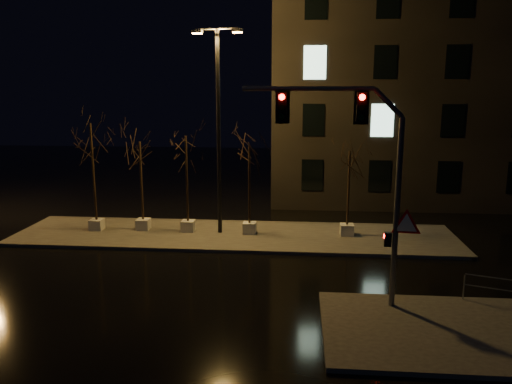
# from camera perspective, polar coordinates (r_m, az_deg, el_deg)

# --- Properties ---
(ground) EXTENTS (90.00, 90.00, 0.00)m
(ground) POSITION_cam_1_polar(r_m,az_deg,el_deg) (19.60, -4.84, -10.18)
(ground) COLOR black
(ground) RESTS_ON ground
(median) EXTENTS (22.00, 5.00, 0.15)m
(median) POSITION_cam_1_polar(r_m,az_deg,el_deg) (25.18, -2.52, -4.98)
(median) COLOR #403E39
(median) RESTS_ON ground
(sidewalk_corner) EXTENTS (7.00, 5.00, 0.15)m
(sidewalk_corner) POSITION_cam_1_polar(r_m,az_deg,el_deg) (16.68, 20.08, -14.68)
(sidewalk_corner) COLOR #403E39
(sidewalk_corner) RESTS_ON ground
(building) EXTENTS (25.00, 12.00, 15.00)m
(building) POSITION_cam_1_polar(r_m,az_deg,el_deg) (37.51, 22.19, 11.15)
(building) COLOR black
(building) RESTS_ON ground
(tree_0) EXTENTS (1.80, 1.80, 5.64)m
(tree_0) POSITION_cam_1_polar(r_m,az_deg,el_deg) (26.39, -18.26, 4.87)
(tree_0) COLOR silver
(tree_0) RESTS_ON median
(tree_1) EXTENTS (1.80, 1.80, 4.68)m
(tree_1) POSITION_cam_1_polar(r_m,az_deg,el_deg) (25.90, -13.07, 3.42)
(tree_1) COLOR silver
(tree_1) RESTS_ON median
(tree_2) EXTENTS (1.80, 1.80, 5.01)m
(tree_2) POSITION_cam_1_polar(r_m,az_deg,el_deg) (25.11, -7.98, 3.93)
(tree_2) COLOR silver
(tree_2) RESTS_ON median
(tree_3) EXTENTS (1.80, 1.80, 4.50)m
(tree_3) POSITION_cam_1_polar(r_m,az_deg,el_deg) (24.54, -0.77, 2.96)
(tree_3) COLOR silver
(tree_3) RESTS_ON median
(tree_4) EXTENTS (1.80, 1.80, 4.32)m
(tree_4) POSITION_cam_1_polar(r_m,az_deg,el_deg) (24.67, 10.60, 2.47)
(tree_4) COLOR silver
(tree_4) RESTS_ON median
(traffic_signal_mast) EXTENTS (5.90, 0.54, 7.22)m
(traffic_signal_mast) POSITION_cam_1_polar(r_m,az_deg,el_deg) (16.38, 12.00, 3.03)
(traffic_signal_mast) COLOR slate
(traffic_signal_mast) RESTS_ON sidewalk_corner
(streetlight_main) EXTENTS (2.49, 0.64, 9.97)m
(streetlight_main) POSITION_cam_1_polar(r_m,az_deg,el_deg) (24.53, -4.33, 8.40)
(streetlight_main) COLOR black
(streetlight_main) RESTS_ON median
(guard_rail_a) EXTENTS (2.06, 0.72, 0.94)m
(guard_rail_a) POSITION_cam_1_polar(r_m,az_deg,el_deg) (18.91, 25.96, -9.73)
(guard_rail_a) COLOR slate
(guard_rail_a) RESTS_ON sidewalk_corner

